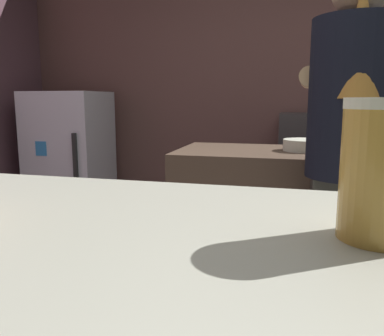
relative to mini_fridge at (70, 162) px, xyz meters
name	(u,v)px	position (x,y,z in m)	size (l,w,h in m)	color
wall_back	(308,78)	(2.03, 0.45, 0.73)	(5.20, 0.10, 2.70)	brown
prep_counter	(379,241)	(2.38, -1.01, -0.17)	(2.10, 0.60, 0.90)	#4E3B2E
back_shelf	(334,180)	(2.27, 0.17, -0.09)	(0.89, 0.36, 1.06)	#3B3637
mini_fridge	(70,162)	(0.00, 0.00, 0.00)	(0.64, 0.58, 1.24)	white
bartender	(350,149)	(2.15, -1.47, 0.36)	(0.43, 0.52, 1.69)	#35342E
mixing_bowl	(304,145)	(1.99, -0.99, 0.31)	(0.22, 0.22, 0.06)	silver
pint_glass_near	(384,170)	(2.02, -2.73, 0.48)	(0.08, 0.08, 0.13)	gold
bottle_vinegar	(381,104)	(2.55, 0.08, 0.52)	(0.06, 0.06, 0.18)	#CDC388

